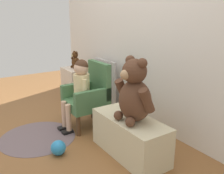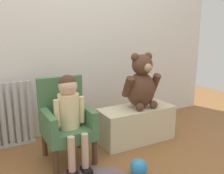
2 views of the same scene
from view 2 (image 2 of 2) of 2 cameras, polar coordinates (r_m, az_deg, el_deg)
The scene contains 7 objects.
back_wall at distance 2.66m, azimuth -10.73°, elevation 15.15°, with size 3.80×0.05×2.40m, color silver.
radiator at distance 2.53m, azimuth -23.01°, elevation -6.10°, with size 0.50×0.05×0.62m.
child_armchair at distance 2.17m, azimuth -10.49°, elevation -7.41°, with size 0.39×0.41×0.70m.
child_figure at distance 2.02m, azimuth -9.66°, elevation -4.59°, with size 0.25×0.35×0.75m.
low_bench at distance 2.53m, azimuth 5.50°, elevation -8.39°, with size 0.75×0.32×0.34m, color beige.
large_teddy_bear at distance 2.44m, azimuth 6.73°, elevation 0.75°, with size 0.39×0.27×0.54m.
toy_ball at distance 2.01m, azimuth 6.09°, elevation -17.74°, with size 0.13×0.13×0.13m, color #2A88C9.
Camera 2 is at (-0.83, -1.40, 1.10)m, focal length 40.00 mm.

